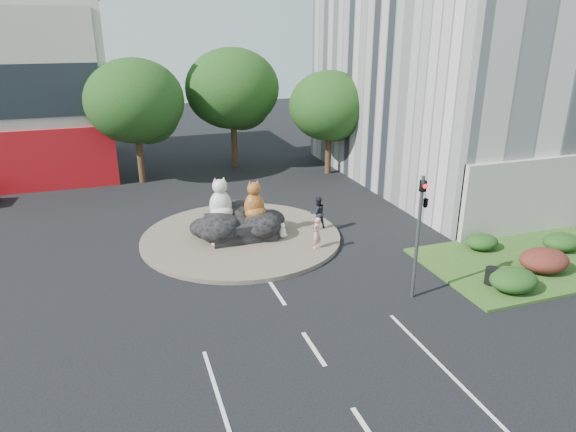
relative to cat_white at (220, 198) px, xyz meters
name	(u,v)px	position (x,y,z in m)	size (l,w,h in m)	color
ground	(314,349)	(0.91, -10.33, -2.17)	(120.00, 120.00, 0.00)	black
roundabout_island	(241,237)	(0.91, -0.33, -2.07)	(10.00, 10.00, 0.20)	brown
rock_plinth	(241,227)	(0.91, -0.33, -1.52)	(3.20, 2.60, 0.90)	black
grass_verge	(534,261)	(12.91, -7.33, -2.11)	(10.00, 6.00, 0.12)	#284918
tree_left	(136,105)	(-3.02, 11.73, 3.08)	(6.46, 6.46, 8.27)	#382314
tree_mid	(233,92)	(3.98, 13.73, 3.39)	(6.84, 6.84, 8.76)	#382314
tree_right	(330,109)	(9.98, 9.73, 2.46)	(5.70, 5.70, 7.30)	#382314
hedge_near_green	(514,280)	(9.91, -9.33, -1.60)	(2.00, 1.60, 0.90)	#1B3812
hedge_red	(544,260)	(12.41, -8.33, -1.55)	(2.20, 1.76, 0.99)	#4B1417
hedge_mid_green	(561,242)	(14.91, -6.83, -1.64)	(1.80, 1.44, 0.81)	#1B3812
hedge_back_green	(482,242)	(11.41, -5.53, -1.69)	(1.60, 1.28, 0.72)	#1B3812
traffic_light	(422,211)	(6.01, -8.33, 1.45)	(0.44, 1.24, 5.00)	#595B60
street_lamp	(489,141)	(13.73, -2.33, 2.39)	(2.34, 0.22, 8.06)	#595B60
cat_white	(220,198)	(0.00, 0.00, 0.00)	(1.28, 1.11, 2.13)	beige
cat_tabby	(254,199)	(1.59, -0.51, -0.08)	(1.18, 1.03, 1.97)	#A34D22
kitten_calico	(215,238)	(-0.59, -1.29, -1.55)	(0.50, 0.43, 0.83)	beige
kitten_white	(282,230)	(2.81, -1.27, -1.58)	(0.47, 0.40, 0.78)	silver
pedestrian_pink	(317,233)	(3.94, -3.02, -1.20)	(0.56, 0.37, 1.53)	pink
pedestrian_dark	(318,213)	(4.91, -0.70, -1.11)	(0.84, 0.65, 1.72)	black
litter_bin	(491,276)	(9.45, -8.60, -1.69)	(0.53, 0.53, 0.72)	black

